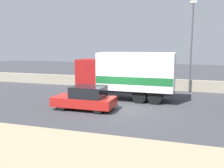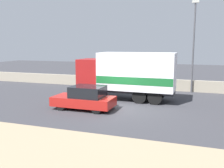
{
  "view_description": "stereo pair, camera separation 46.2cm",
  "coord_description": "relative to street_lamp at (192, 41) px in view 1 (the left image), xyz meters",
  "views": [
    {
      "loc": [
        4.78,
        -15.19,
        4.1
      ],
      "look_at": [
        -0.3,
        0.97,
        1.43
      ],
      "focal_mm": 40.0,
      "sensor_mm": 36.0,
      "label": 1
    },
    {
      "loc": [
        5.21,
        -15.05,
        4.1
      ],
      "look_at": [
        -0.3,
        0.97,
        1.43
      ],
      "focal_mm": 40.0,
      "sensor_mm": 36.0,
      "label": 2
    }
  ],
  "objects": [
    {
      "name": "stone_wall_backdrop",
      "position": [
        -4.79,
        0.4,
        -3.92
      ],
      "size": [
        60.0,
        0.35,
        1.01
      ],
      "color": "#A39984",
      "rests_on": "ground_plane"
    },
    {
      "name": "ground_plane",
      "position": [
        -4.79,
        -7.39,
        -4.43
      ],
      "size": [
        80.0,
        80.0,
        0.0
      ],
      "primitive_type": "plane",
      "color": "#38383D"
    },
    {
      "name": "car_hatchback",
      "position": [
        -6.3,
        -8.23,
        -3.69
      ],
      "size": [
        3.94,
        1.81,
        1.51
      ],
      "rotation": [
        0.0,
        0.0,
        3.14
      ],
      "color": "#B21E19",
      "rests_on": "ground_plane"
    },
    {
      "name": "street_lamp",
      "position": [
        0.0,
        0.0,
        0.0
      ],
      "size": [
        0.56,
        0.28,
        7.73
      ],
      "color": "#4C4C51",
      "rests_on": "ground_plane"
    },
    {
      "name": "box_truck",
      "position": [
        -4.41,
        -4.61,
        -2.48
      ],
      "size": [
        7.23,
        2.46,
        3.54
      ],
      "rotation": [
        0.0,
        0.0,
        3.14
      ],
      "color": "maroon",
      "rests_on": "ground_plane"
    },
    {
      "name": "dirt_shoulder_foreground",
      "position": [
        -4.79,
        -14.6,
        -4.41
      ],
      "size": [
        60.0,
        4.7,
        0.04
      ],
      "color": "#9E896B",
      "rests_on": "ground_plane"
    }
  ]
}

